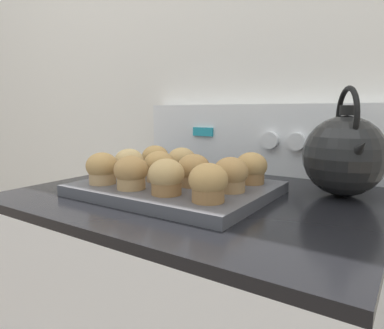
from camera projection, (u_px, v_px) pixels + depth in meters
name	position (u px, v px, depth m)	size (l,w,h in m)	color
wall_back	(266.00, 78.00, 0.98)	(8.00, 0.05, 2.40)	white
control_panel	(258.00, 139.00, 0.96)	(0.71, 0.07, 0.19)	white
muffin_pan	(176.00, 189.00, 0.72)	(0.38, 0.30, 0.02)	#4C4C51
muffin_r0_c0	(102.00, 169.00, 0.71)	(0.07, 0.07, 0.07)	tan
muffin_r0_c1	(131.00, 173.00, 0.66)	(0.07, 0.07, 0.07)	tan
muffin_r0_c2	(166.00, 177.00, 0.62)	(0.07, 0.07, 0.07)	olive
muffin_r0_c3	(208.00, 183.00, 0.57)	(0.07, 0.07, 0.07)	olive
muffin_r1_c0	(129.00, 163.00, 0.78)	(0.07, 0.07, 0.07)	olive
muffin_r1_c1	(159.00, 167.00, 0.74)	(0.07, 0.07, 0.07)	tan
muffin_r1_c2	(194.00, 171.00, 0.69)	(0.07, 0.07, 0.07)	#A37A4C
muffin_r1_c3	(231.00, 175.00, 0.64)	(0.07, 0.07, 0.07)	#A37A4C
muffin_r2_c0	(155.00, 159.00, 0.86)	(0.07, 0.07, 0.07)	olive
muffin_r2_c1	(182.00, 162.00, 0.81)	(0.07, 0.07, 0.07)	tan
muffin_r2_c3	(251.00, 168.00, 0.71)	(0.07, 0.07, 0.07)	olive
tea_kettle	(345.00, 155.00, 0.69)	(0.16, 0.19, 0.22)	black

